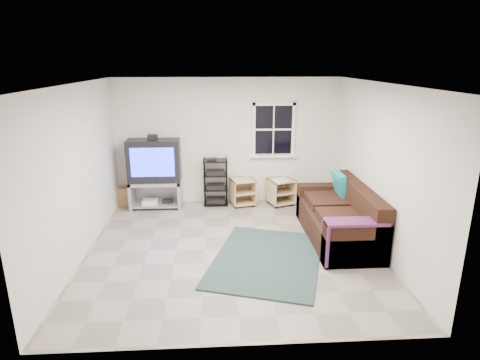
{
  "coord_description": "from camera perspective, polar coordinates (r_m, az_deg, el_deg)",
  "views": [
    {
      "loc": [
        -0.23,
        -5.88,
        2.92
      ],
      "look_at": [
        0.14,
        0.4,
        1.04
      ],
      "focal_mm": 30.0,
      "sensor_mm": 36.0,
      "label": 1
    }
  ],
  "objects": [
    {
      "name": "paper_bag",
      "position": [
        8.71,
        -16.1,
        -2.26
      ],
      "size": [
        0.28,
        0.19,
        0.38
      ],
      "primitive_type": "cube",
      "rotation": [
        0.0,
        0.0,
        -0.08
      ],
      "color": "#A47049",
      "rests_on": "ground"
    },
    {
      "name": "tv_unit",
      "position": [
        8.26,
        -12.05,
        1.68
      ],
      "size": [
        1.03,
        0.52,
        1.52
      ],
      "color": "#97979E",
      "rests_on": "ground"
    },
    {
      "name": "room",
      "position": [
        8.36,
        4.78,
        6.67
      ],
      "size": [
        4.6,
        4.62,
        4.6
      ],
      "color": "gray",
      "rests_on": "ground"
    },
    {
      "name": "side_table_left",
      "position": [
        8.4,
        0.29,
        -1.53
      ],
      "size": [
        0.57,
        0.57,
        0.55
      ],
      "rotation": [
        0.0,
        0.0,
        0.23
      ],
      "color": "tan",
      "rests_on": "ground"
    },
    {
      "name": "side_table_right",
      "position": [
        8.46,
        5.7,
        -1.36
      ],
      "size": [
        0.62,
        0.62,
        0.56
      ],
      "rotation": [
        0.0,
        0.0,
        0.33
      ],
      "color": "tan",
      "rests_on": "ground"
    },
    {
      "name": "av_rack",
      "position": [
        8.35,
        -3.48,
        -0.67
      ],
      "size": [
        0.5,
        0.36,
        1.0
      ],
      "color": "black",
      "rests_on": "ground"
    },
    {
      "name": "sofa",
      "position": [
        7.01,
        14.02,
        -5.35
      ],
      "size": [
        0.97,
        2.18,
        1.0
      ],
      "color": "black",
      "rests_on": "ground"
    },
    {
      "name": "shag_rug",
      "position": [
        6.24,
        3.84,
        -11.16
      ],
      "size": [
        2.11,
        2.49,
        0.03
      ],
      "primitive_type": "cube",
      "rotation": [
        0.0,
        0.0,
        -0.3
      ],
      "color": "#312215",
      "rests_on": "ground"
    }
  ]
}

